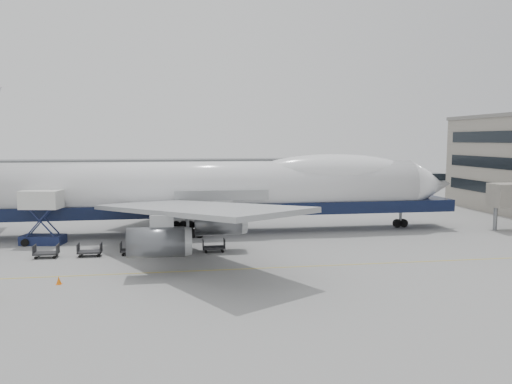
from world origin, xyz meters
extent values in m
plane|color=gray|center=(0.00, 0.00, 0.00)|extent=(260.00, 260.00, 0.00)
cube|color=gold|center=(0.00, -6.00, 0.01)|extent=(60.00, 0.15, 0.01)
cylinder|color=slate|center=(36.00, 8.00, 1.50)|extent=(0.50, 0.50, 3.00)
cube|color=slate|center=(-10.00, 70.00, 3.50)|extent=(110.00, 8.00, 7.00)
cylinder|color=white|center=(0.00, 12.00, 5.70)|extent=(52.00, 6.40, 6.40)
cube|color=black|center=(1.00, 12.00, 3.14)|extent=(60.00, 5.76, 1.50)
cone|color=white|center=(29.00, 12.00, 5.70)|extent=(6.00, 6.40, 6.40)
ellipsoid|color=white|center=(15.60, 12.00, 7.46)|extent=(20.67, 5.78, 4.56)
cube|color=#9EA0A3|center=(-3.00, -2.28, 5.10)|extent=(20.35, 26.74, 2.26)
cube|color=#9EA0A3|center=(-3.00, 26.28, 5.10)|extent=(20.35, 26.74, 2.26)
cylinder|color=#595B60|center=(-6.00, 31.00, 2.90)|extent=(4.80, 2.60, 2.60)
cylinder|color=#595B60|center=(0.00, 22.00, 2.90)|extent=(4.80, 2.60, 2.60)
cylinder|color=#595B60|center=(0.00, 2.00, 2.90)|extent=(4.80, 2.60, 2.60)
cylinder|color=#595B60|center=(-6.00, -7.00, 2.90)|extent=(4.80, 2.60, 2.60)
cylinder|color=slate|center=(25.00, 12.00, 1.25)|extent=(0.36, 0.36, 2.50)
cylinder|color=black|center=(25.00, 12.00, 0.55)|extent=(1.10, 0.45, 1.10)
cylinder|color=slate|center=(-3.00, 9.00, 1.25)|extent=(0.36, 0.36, 2.50)
cylinder|color=black|center=(-3.00, 9.00, 0.55)|extent=(1.10, 0.45, 1.10)
cylinder|color=slate|center=(-3.00, 15.00, 1.25)|extent=(0.36, 0.36, 2.50)
cylinder|color=black|center=(-3.00, 15.00, 0.55)|extent=(1.10, 0.45, 1.10)
cube|color=#171F45|center=(-18.99, 8.16, 0.50)|extent=(4.91, 3.01, 1.01)
cube|color=silver|center=(-18.99, 8.16, 5.00)|extent=(4.58, 3.12, 2.01)
cube|color=#171F45|center=(-18.99, 7.15, 2.80)|extent=(3.24, 0.72, 3.62)
cube|color=#171F45|center=(-18.99, 9.17, 2.80)|extent=(3.24, 0.72, 3.62)
cube|color=slate|center=(-18.99, 9.63, 5.00)|extent=(2.36, 1.49, 0.15)
cylinder|color=black|center=(-20.64, 7.25, 0.41)|extent=(0.82, 0.32, 0.82)
cylinder|color=black|center=(-20.64, 9.08, 0.41)|extent=(0.82, 0.32, 0.82)
cylinder|color=black|center=(-17.34, 7.25, 0.41)|extent=(0.82, 0.32, 0.82)
cylinder|color=black|center=(-17.34, 9.08, 0.41)|extent=(0.82, 0.32, 0.82)
cone|color=orange|center=(-13.68, -8.37, 0.32)|extent=(0.41, 0.41, 0.64)
cube|color=orange|center=(-13.68, -8.37, 0.02)|extent=(0.43, 0.43, 0.03)
cube|color=#2D2D30|center=(-16.98, 1.31, 0.45)|extent=(2.30, 1.35, 0.18)
cube|color=#2D2D30|center=(-18.08, 1.31, 0.85)|extent=(0.08, 1.35, 0.90)
cube|color=#2D2D30|center=(-15.88, 1.31, 0.85)|extent=(0.08, 1.35, 0.90)
cylinder|color=black|center=(-17.83, 0.76, 0.15)|extent=(0.30, 0.12, 0.30)
cylinder|color=black|center=(-17.83, 1.86, 0.15)|extent=(0.30, 0.12, 0.30)
cylinder|color=black|center=(-16.13, 0.76, 0.15)|extent=(0.30, 0.12, 0.30)
cylinder|color=black|center=(-16.13, 1.86, 0.15)|extent=(0.30, 0.12, 0.30)
cube|color=#2D2D30|center=(-12.86, 1.31, 0.45)|extent=(2.30, 1.35, 0.18)
cube|color=#2D2D30|center=(-13.96, 1.31, 0.85)|extent=(0.08, 1.35, 0.90)
cube|color=#2D2D30|center=(-11.76, 1.31, 0.85)|extent=(0.08, 1.35, 0.90)
cylinder|color=black|center=(-13.71, 0.76, 0.15)|extent=(0.30, 0.12, 0.30)
cylinder|color=black|center=(-13.71, 1.86, 0.15)|extent=(0.30, 0.12, 0.30)
cylinder|color=black|center=(-12.01, 0.76, 0.15)|extent=(0.30, 0.12, 0.30)
cylinder|color=black|center=(-12.01, 1.86, 0.15)|extent=(0.30, 0.12, 0.30)
cube|color=#2D2D30|center=(-8.74, 1.31, 0.45)|extent=(2.30, 1.35, 0.18)
cube|color=#2D2D30|center=(-9.84, 1.31, 0.85)|extent=(0.08, 1.35, 0.90)
cube|color=#2D2D30|center=(-7.64, 1.31, 0.85)|extent=(0.08, 1.35, 0.90)
cylinder|color=black|center=(-9.59, 0.76, 0.15)|extent=(0.30, 0.12, 0.30)
cylinder|color=black|center=(-9.59, 1.86, 0.15)|extent=(0.30, 0.12, 0.30)
cylinder|color=black|center=(-7.89, 0.76, 0.15)|extent=(0.30, 0.12, 0.30)
cylinder|color=black|center=(-7.89, 1.86, 0.15)|extent=(0.30, 0.12, 0.30)
cube|color=#2D2D30|center=(-4.63, 1.31, 0.45)|extent=(2.30, 1.35, 0.18)
cube|color=#2D2D30|center=(-5.73, 1.31, 0.85)|extent=(0.08, 1.35, 0.90)
cube|color=#2D2D30|center=(-3.53, 1.31, 0.85)|extent=(0.08, 1.35, 0.90)
cylinder|color=black|center=(-5.48, 0.76, 0.15)|extent=(0.30, 0.12, 0.30)
cylinder|color=black|center=(-5.48, 1.86, 0.15)|extent=(0.30, 0.12, 0.30)
cylinder|color=black|center=(-3.78, 0.76, 0.15)|extent=(0.30, 0.12, 0.30)
cylinder|color=black|center=(-3.78, 1.86, 0.15)|extent=(0.30, 0.12, 0.30)
cube|color=#2D2D30|center=(-0.51, 1.31, 0.45)|extent=(2.30, 1.35, 0.18)
cube|color=#2D2D30|center=(-1.61, 1.31, 0.85)|extent=(0.08, 1.35, 0.90)
cube|color=#2D2D30|center=(0.59, 1.31, 0.85)|extent=(0.08, 1.35, 0.90)
cylinder|color=black|center=(-1.36, 0.76, 0.15)|extent=(0.30, 0.12, 0.30)
cylinder|color=black|center=(-1.36, 1.86, 0.15)|extent=(0.30, 0.12, 0.30)
cylinder|color=black|center=(0.34, 0.76, 0.15)|extent=(0.30, 0.12, 0.30)
cylinder|color=black|center=(0.34, 1.86, 0.15)|extent=(0.30, 0.12, 0.30)
camera|label=1|loc=(-4.17, -49.42, 11.56)|focal=35.00mm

